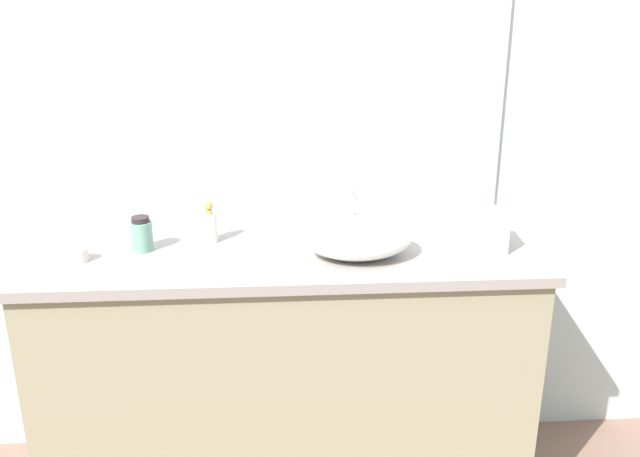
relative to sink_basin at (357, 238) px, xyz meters
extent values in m
cube|color=silver|center=(-0.28, 0.37, 0.34)|extent=(6.00, 0.06, 2.60)
cube|color=gray|center=(-0.23, 0.06, -0.53)|extent=(1.60, 0.51, 0.87)
cube|color=gray|center=(-0.23, 0.06, -0.08)|extent=(1.64, 0.55, 0.03)
cube|color=#B2BCC6|center=(-0.23, 0.33, 0.49)|extent=(1.53, 0.01, 1.11)
ellipsoid|color=white|center=(0.00, 0.00, 0.00)|extent=(0.34, 0.27, 0.12)
cylinder|color=silver|center=(0.00, 0.16, 0.01)|extent=(0.03, 0.03, 0.15)
cylinder|color=silver|center=(0.00, 0.12, 0.07)|extent=(0.03, 0.09, 0.03)
sphere|color=silver|center=(0.00, 0.18, 0.10)|extent=(0.03, 0.03, 0.03)
cylinder|color=white|center=(-0.47, 0.15, -0.01)|extent=(0.05, 0.05, 0.09)
cylinder|color=#D4AF52|center=(-0.47, 0.15, 0.04)|extent=(0.02, 0.02, 0.02)
sphere|color=#DDAD51|center=(-0.47, 0.15, 0.07)|extent=(0.03, 0.03, 0.03)
cylinder|color=gold|center=(-0.47, 0.14, 0.07)|extent=(0.01, 0.02, 0.01)
cylinder|color=#6C9F87|center=(-0.68, 0.09, -0.01)|extent=(0.07, 0.07, 0.10)
cylinder|color=#2D2125|center=(-0.68, 0.09, 0.04)|extent=(0.06, 0.06, 0.02)
cube|color=beige|center=(0.41, 0.04, 0.00)|extent=(0.14, 0.14, 0.12)
cone|color=white|center=(0.41, 0.04, 0.08)|extent=(0.07, 0.07, 0.04)
cylinder|color=silver|center=(-0.86, 0.01, -0.04)|extent=(0.06, 0.06, 0.04)
camera|label=1|loc=(-0.25, -2.00, 0.75)|focal=38.51mm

